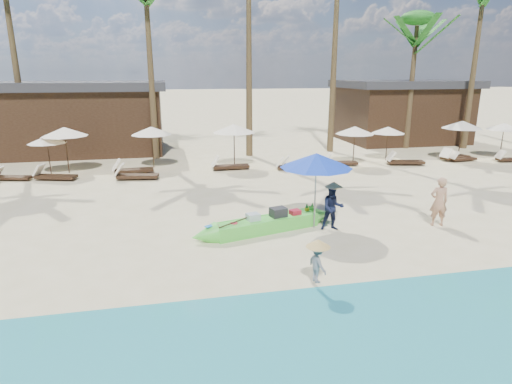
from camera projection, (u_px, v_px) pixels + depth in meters
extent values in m
plane|color=beige|center=(269.00, 248.00, 12.22)|extent=(240.00, 240.00, 0.00)
cube|color=tan|center=(334.00, 358.00, 7.51)|extent=(240.00, 4.50, 0.01)
cube|color=#50D641|center=(266.00, 225.00, 13.50)|extent=(3.52, 1.60, 0.41)
cube|color=white|center=(266.00, 224.00, 13.49)|extent=(3.00, 1.28, 0.19)
cube|color=#262628|center=(278.00, 214.00, 13.60)|extent=(0.57, 0.50, 0.38)
cube|color=silver|center=(253.00, 218.00, 13.28)|extent=(0.45, 0.42, 0.31)
cube|color=#B4182A|center=(295.00, 213.00, 13.84)|extent=(0.39, 0.35, 0.24)
cylinder|color=#B4182A|center=(234.00, 225.00, 13.02)|extent=(0.24, 0.24, 0.10)
cylinder|color=#262628|center=(227.00, 227.00, 12.81)|extent=(0.22, 0.22, 0.09)
sphere|color=tan|center=(216.00, 227.00, 12.70)|extent=(0.20, 0.20, 0.20)
cylinder|color=yellow|center=(307.00, 210.00, 14.20)|extent=(0.15, 0.15, 0.20)
cylinder|color=yellow|center=(312.00, 210.00, 14.30)|extent=(0.15, 0.15, 0.20)
imported|color=tan|center=(439.00, 202.00, 13.82)|extent=(0.65, 0.49, 1.62)
imported|color=#121933|center=(333.00, 208.00, 13.46)|extent=(0.79, 0.65, 1.47)
imported|color=gray|center=(318.00, 263.00, 9.76)|extent=(0.48, 0.66, 0.93)
cylinder|color=#99999E|center=(315.00, 192.00, 13.52)|extent=(0.05, 0.05, 2.37)
cone|color=blue|center=(316.00, 161.00, 13.24)|extent=(2.27, 2.27, 0.46)
cylinder|color=#352215|center=(49.00, 156.00, 20.96)|extent=(0.05, 0.05, 1.82)
cone|color=white|center=(47.00, 140.00, 20.75)|extent=(1.82, 1.82, 0.36)
cube|color=#352215|center=(14.00, 177.00, 19.84)|extent=(1.67, 0.90, 0.11)
cylinder|color=#352215|center=(67.00, 151.00, 21.12)|extent=(0.06, 0.06, 2.21)
cone|color=white|center=(64.00, 132.00, 20.86)|extent=(2.21, 2.21, 0.44)
cube|color=#352215|center=(56.00, 177.00, 19.89)|extent=(1.92, 1.09, 0.13)
cube|color=white|center=(39.00, 170.00, 19.87)|extent=(0.56, 0.69, 0.53)
cube|color=#352215|center=(138.00, 176.00, 20.00)|extent=(1.95, 0.86, 0.13)
cube|color=white|center=(119.00, 169.00, 19.85)|extent=(0.50, 0.66, 0.55)
cylinder|color=#352215|center=(153.00, 148.00, 22.28)|extent=(0.05, 0.05, 2.09)
cone|color=white|center=(151.00, 131.00, 22.04)|extent=(2.09, 2.09, 0.42)
cube|color=#352215|center=(134.00, 170.00, 21.21)|extent=(1.91, 0.78, 0.13)
cube|color=white|center=(116.00, 165.00, 20.88)|extent=(0.47, 0.64, 0.54)
cylinder|color=#352215|center=(234.00, 147.00, 22.31)|extent=(0.06, 0.06, 2.22)
cone|color=white|center=(234.00, 128.00, 22.05)|extent=(2.22, 2.22, 0.44)
cube|color=#352215|center=(231.00, 166.00, 22.04)|extent=(1.85, 0.62, 0.13)
cube|color=white|center=(215.00, 161.00, 21.79)|extent=(0.42, 0.60, 0.54)
cube|color=#352215|center=(294.00, 167.00, 21.90)|extent=(1.71, 1.04, 0.11)
cube|color=white|center=(280.00, 162.00, 21.91)|extent=(0.52, 0.62, 0.48)
cylinder|color=#352215|center=(354.00, 147.00, 22.80)|extent=(0.05, 0.05, 2.04)
cone|color=white|center=(355.00, 130.00, 22.57)|extent=(2.04, 2.04, 0.41)
cube|color=#352215|center=(300.00, 166.00, 22.25)|extent=(1.76, 1.06, 0.12)
cube|color=white|center=(286.00, 160.00, 22.27)|extent=(0.53, 0.64, 0.49)
cube|color=#352215|center=(341.00, 163.00, 22.99)|extent=(1.77, 0.81, 0.12)
cube|color=white|center=(328.00, 157.00, 22.87)|extent=(0.46, 0.61, 0.50)
cylinder|color=#352215|center=(387.00, 144.00, 24.17)|extent=(0.05, 0.05, 1.86)
cone|color=white|center=(388.00, 130.00, 23.95)|extent=(1.86, 1.86, 0.37)
cube|color=#352215|center=(406.00, 162.00, 23.14)|extent=(1.98, 1.00, 0.13)
cube|color=white|center=(391.00, 156.00, 23.06)|extent=(0.54, 0.69, 0.55)
cylinder|color=#352215|center=(460.00, 141.00, 24.09)|extent=(0.05, 0.05, 2.18)
cone|color=white|center=(462.00, 125.00, 23.83)|extent=(2.18, 2.18, 0.44)
cube|color=#352215|center=(455.00, 157.00, 24.45)|extent=(1.93, 1.07, 0.13)
cube|color=white|center=(446.00, 153.00, 24.00)|extent=(0.56, 0.68, 0.54)
cube|color=#352215|center=(463.00, 159.00, 24.11)|extent=(1.59, 0.67, 0.11)
cube|color=white|center=(454.00, 155.00, 23.84)|extent=(0.40, 0.54, 0.45)
cylinder|color=#352215|center=(502.00, 141.00, 24.80)|extent=(0.05, 0.05, 1.99)
cone|color=white|center=(504.00, 126.00, 24.57)|extent=(1.99, 1.99, 0.40)
cube|color=#352215|center=(512.00, 159.00, 23.96)|extent=(1.70, 0.74, 0.12)
cube|color=white|center=(500.00, 154.00, 23.83)|extent=(0.43, 0.57, 0.48)
cone|color=brown|center=(15.00, 61.00, 22.91)|extent=(0.40, 0.40, 10.89)
cone|color=brown|center=(151.00, 69.00, 23.66)|extent=(0.40, 0.40, 10.08)
cone|color=brown|center=(249.00, 58.00, 24.33)|extent=(0.40, 0.40, 11.26)
cone|color=brown|center=(335.00, 42.00, 25.47)|extent=(0.40, 0.40, 13.16)
cone|color=brown|center=(411.00, 85.00, 27.34)|extent=(0.40, 0.40, 8.07)
ellipsoid|color=#1A5D17|center=(418.00, 18.00, 26.25)|extent=(2.08, 2.08, 0.88)
cone|color=brown|center=(474.00, 65.00, 26.94)|extent=(0.40, 0.40, 10.64)
cube|color=#352215|center=(79.00, 121.00, 26.63)|extent=(10.00, 6.00, 3.80)
cube|color=#2D2D33|center=(75.00, 86.00, 26.05)|extent=(10.80, 6.60, 0.50)
cube|color=#352215|center=(401.00, 114.00, 30.96)|extent=(8.00, 6.00, 3.80)
cube|color=#2D2D33|center=(403.00, 84.00, 30.38)|extent=(8.80, 6.60, 0.50)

